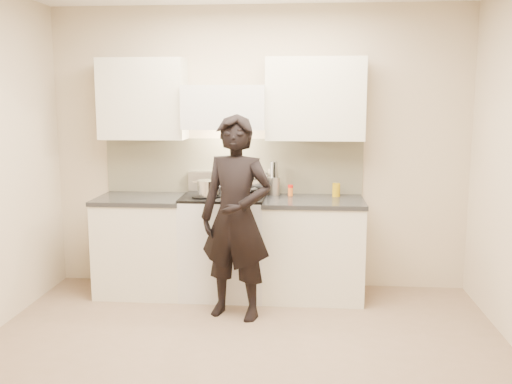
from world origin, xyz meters
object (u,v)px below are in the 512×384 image
Objects in this scene: counter_right at (313,248)px; wok at (246,181)px; utensil_crock at (273,185)px; person at (236,218)px; stove at (224,245)px.

wok is at bearing 170.97° from counter_right.
utensil_crock is (-0.38, 0.20, 0.56)m from counter_right.
wok is at bearing 105.47° from person.
person is (-0.65, -0.56, 0.39)m from counter_right.
stove is at bearing 124.33° from person.
person reaches higher than utensil_crock.
utensil_crock is at bearing 24.18° from stove.
wok is (-0.64, 0.10, 0.61)m from counter_right.
stove is at bearing -155.82° from utensil_crock.
wok is 0.28m from utensil_crock.
stove is 1.04× the size of counter_right.
person is at bearing -72.33° from stove.
counter_right is 2.88× the size of utensil_crock.
person is (-0.27, -0.76, -0.17)m from utensil_crock.
utensil_crock is 0.83m from person.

